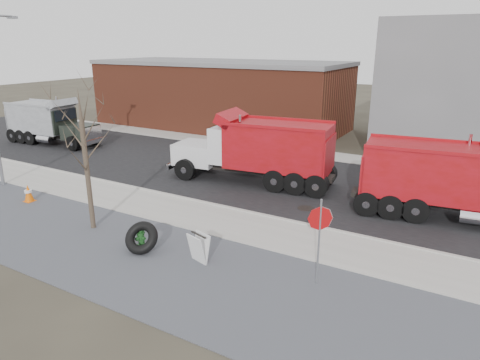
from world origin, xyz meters
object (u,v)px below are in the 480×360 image
Objects in this scene: sandwich_board at (199,248)px; dump_truck_grey at (49,121)px; fire_hydrant at (141,238)px; truck_tire at (142,238)px; dump_truck_red_a at (453,179)px; dump_truck_red_b at (258,148)px; stop_sign at (320,227)px.

dump_truck_grey is at bearing 170.86° from sandwich_board.
sandwich_board reaches higher than fire_hydrant.
truck_tire is at bearing -33.04° from dump_truck_grey.
dump_truck_red_a is at bearing 43.69° from truck_tire.
dump_truck_red_b is 1.20× the size of dump_truck_grey.
dump_truck_red_b is at bearing 101.15° from fire_hydrant.
stop_sign is 0.32× the size of dump_truck_red_a.
fire_hydrant is at bearing -161.50° from sandwich_board.
truck_tire is 11.83m from dump_truck_red_a.
dump_truck_red_b is at bearing 170.89° from dump_truck_red_a.
stop_sign is 2.72× the size of sandwich_board.
dump_truck_grey is (-22.01, 7.99, -0.21)m from stop_sign.
fire_hydrant is 11.87m from dump_truck_red_a.
fire_hydrant is 6.19m from stop_sign.
dump_truck_red_b is (-2.15, 8.09, 1.25)m from sandwich_board.
fire_hydrant is 0.56× the size of truck_tire.
fire_hydrant is 0.11× the size of dump_truck_grey.
truck_tire is 18.62m from dump_truck_grey.
sandwich_board is (2.08, 0.33, 0.01)m from truck_tire.
dump_truck_grey is at bearing -9.00° from dump_truck_red_b.
dump_truck_red_a is at bearing 66.56° from sandwich_board.
stop_sign reaches higher than sandwich_board.
dump_truck_red_a reaches higher than sandwich_board.
sandwich_board is at bearing 14.78° from fire_hydrant.
sandwich_board is 10.18m from dump_truck_red_a.
truck_tire is 8.51m from dump_truck_red_b.
fire_hydrant is 0.29× the size of stop_sign.
stop_sign reaches higher than truck_tire.
truck_tire is 0.19× the size of dump_truck_grey.
truck_tire is at bearing -31.35° from fire_hydrant.
truck_tire is at bearing 176.12° from stop_sign.
dump_truck_red_a is at bearing 171.10° from dump_truck_red_b.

